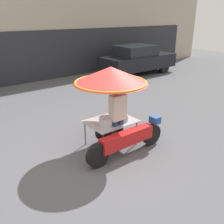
% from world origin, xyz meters
% --- Properties ---
extents(ground_plane, '(36.00, 36.00, 0.00)m').
position_xyz_m(ground_plane, '(0.00, 0.00, 0.00)').
color(ground_plane, '#56565B').
extents(vendor_motorcycle_cart, '(2.20, 1.74, 2.00)m').
position_xyz_m(vendor_motorcycle_cart, '(0.27, 0.25, 1.53)').
color(vendor_motorcycle_cart, black).
rests_on(vendor_motorcycle_cart, ground).
extents(vendor_person, '(0.38, 0.22, 1.62)m').
position_xyz_m(vendor_person, '(0.26, 0.04, 0.91)').
color(vendor_person, navy).
rests_on(vendor_person, ground).
extents(parked_car, '(4.29, 1.67, 1.56)m').
position_xyz_m(parked_car, '(6.37, 5.78, 0.80)').
color(parked_car, black).
rests_on(parked_car, ground).
extents(potted_plant, '(0.88, 0.88, 1.14)m').
position_xyz_m(potted_plant, '(8.92, 7.01, 0.65)').
color(potted_plant, '#2D2D33').
rests_on(potted_plant, ground).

